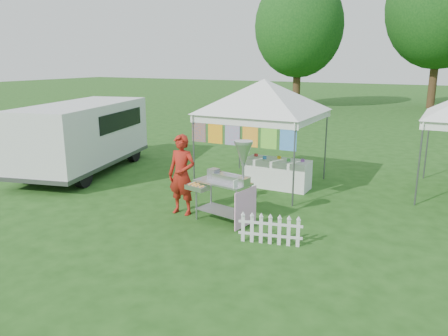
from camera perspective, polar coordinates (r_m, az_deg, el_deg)
The scene contains 9 objects.
ground at distance 9.73m, azimuth -3.22°, elevation -7.23°, with size 120.00×120.00×0.00m, color #1D4714.
canopy_main at distance 12.20m, azimuth 5.27°, elevation 11.46°, with size 4.24×4.24×3.45m.
tree_left at distance 33.58m, azimuth 9.76°, elevation 17.81°, with size 6.40×6.40×9.53m.
tree_mid at distance 35.96m, azimuth 26.54°, elevation 18.42°, with size 7.60×7.60×11.52m.
donut_cart at distance 9.35m, azimuth 0.77°, elevation -0.95°, with size 1.47×0.91×1.88m.
vendor at distance 10.09m, azimuth -5.53°, elevation -0.90°, with size 0.68×0.45×1.87m, color maroon.
cargo_van at distance 14.69m, azimuth -17.64°, elevation 4.17°, with size 3.33×5.59×2.18m.
picket_fence at distance 8.63m, azimuth 6.04°, elevation -8.09°, with size 1.23×0.32×0.56m.
display_table at distance 12.34m, azimuth 6.98°, elevation -0.71°, with size 1.80×0.70×0.81m, color white.
Camera 1 is at (4.72, -7.74, 3.53)m, focal length 35.00 mm.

